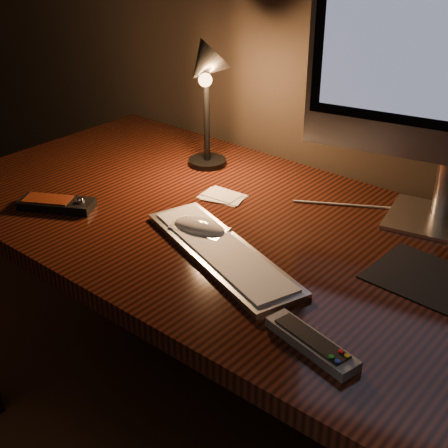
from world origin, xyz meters
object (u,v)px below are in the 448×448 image
Objects in this scene: media_remote at (57,204)px; mouse at (199,229)px; keyboard at (221,251)px; tv_remote at (311,343)px; desk_lamp at (205,84)px; desk at (276,270)px.

mouse is at bearing -9.86° from media_remote.
keyboard is 2.40× the size of tv_remote.
mouse is (-0.09, 0.04, 0.00)m from keyboard.
tv_remote is 0.53× the size of desk_lamp.
desk_lamp is at bearing 119.22° from mouse.
media_remote is 0.53× the size of desk_lamp.
keyboard is 3.57× the size of mouse.
keyboard is 1.27× the size of desk_lamp.
tv_remote is at bearing -30.17° from desk_lamp.
keyboard is 0.49m from desk_lamp.
mouse is at bearing -45.58° from desk_lamp.
desk_lamp is (-0.31, 0.30, 0.22)m from keyboard.
keyboard is at bearing -39.16° from desk_lamp.
tv_remote is at bearing -32.74° from mouse.
media_remote reaches higher than keyboard.
mouse is 0.35m from media_remote.
media_remote is 0.46m from desk_lamp.
desk is 0.24m from keyboard.
keyboard is at bearing -18.43° from media_remote.
desk is 8.95× the size of media_remote.
tv_remote is (0.72, -0.04, -0.00)m from media_remote.
media_remote is at bearing -101.27° from desk_lamp.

